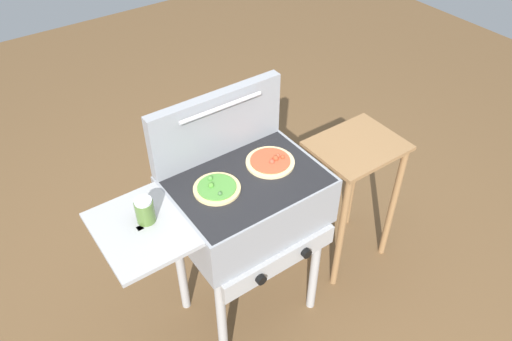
# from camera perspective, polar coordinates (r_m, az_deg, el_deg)

# --- Properties ---
(ground_plane) EXTENTS (8.00, 8.00, 0.00)m
(ground_plane) POSITION_cam_1_polar(r_m,az_deg,el_deg) (2.73, -0.89, -15.23)
(ground_plane) COLOR brown
(grill) EXTENTS (0.96, 0.53, 0.90)m
(grill) POSITION_cam_1_polar(r_m,az_deg,el_deg) (2.14, -1.34, -4.04)
(grill) COLOR gray
(grill) RESTS_ON ground_plane
(grill_lid_open) EXTENTS (0.63, 0.08, 0.30)m
(grill_lid_open) POSITION_cam_1_polar(r_m,az_deg,el_deg) (2.10, -4.52, 5.33)
(grill_lid_open) COLOR gray
(grill_lid_open) RESTS_ON grill
(pizza_pepperoni) EXTENTS (0.21, 0.21, 0.04)m
(pizza_pepperoni) POSITION_cam_1_polar(r_m,az_deg,el_deg) (2.12, 1.68, 1.03)
(pizza_pepperoni) COLOR beige
(pizza_pepperoni) RESTS_ON grill
(pizza_veggie) EXTENTS (0.19, 0.19, 0.03)m
(pizza_veggie) POSITION_cam_1_polar(r_m,az_deg,el_deg) (2.00, -4.56, -2.03)
(pizza_veggie) COLOR #E0C17F
(pizza_veggie) RESTS_ON grill
(sauce_jar) EXTENTS (0.07, 0.07, 0.11)m
(sauce_jar) POSITION_cam_1_polar(r_m,az_deg,el_deg) (1.89, -12.72, -4.53)
(sauce_jar) COLOR #4C6B2D
(sauce_jar) RESTS_ON grill
(prep_table) EXTENTS (0.44, 0.36, 0.79)m
(prep_table) POSITION_cam_1_polar(r_m,az_deg,el_deg) (2.61, 11.01, -1.00)
(prep_table) COLOR olive
(prep_table) RESTS_ON ground_plane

